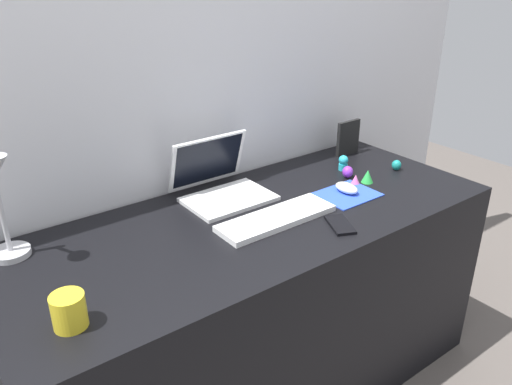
{
  "coord_description": "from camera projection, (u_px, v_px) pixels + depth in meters",
  "views": [
    {
      "loc": [
        -0.91,
        -1.21,
        1.52
      ],
      "look_at": [
        0.0,
        0.0,
        0.83
      ],
      "focal_mm": 36.17,
      "sensor_mm": 36.0,
      "label": 1
    }
  ],
  "objects": [
    {
      "name": "mouse",
      "position": [
        347.0,
        188.0,
        1.86
      ],
      "size": [
        0.06,
        0.1,
        0.03
      ],
      "primitive_type": "ellipsoid",
      "color": "white",
      "rests_on": "mousepad"
    },
    {
      "name": "toy_figurine_teal",
      "position": [
        397.0,
        165.0,
        2.07
      ],
      "size": [
        0.04,
        0.04,
        0.04
      ],
      "primitive_type": "ellipsoid",
      "color": "teal",
      "rests_on": "desk"
    },
    {
      "name": "coffee_mug",
      "position": [
        69.0,
        311.0,
        1.18
      ],
      "size": [
        0.08,
        0.08,
        0.08
      ],
      "primitive_type": "cylinder",
      "color": "yellow",
      "rests_on": "desk"
    },
    {
      "name": "laptop",
      "position": [
        219.0,
        182.0,
        1.84
      ],
      "size": [
        0.3,
        0.27,
        0.21
      ],
      "color": "white",
      "rests_on": "desk"
    },
    {
      "name": "toy_figurine_purple",
      "position": [
        348.0,
        172.0,
        1.99
      ],
      "size": [
        0.04,
        0.04,
        0.05
      ],
      "primitive_type": "ellipsoid",
      "color": "purple",
      "rests_on": "desk"
    },
    {
      "name": "desk_lamp",
      "position": [
        3.0,
        211.0,
        1.39
      ],
      "size": [
        0.11,
        0.16,
        0.34
      ],
      "color": "#B7B7BC",
      "rests_on": "desk"
    },
    {
      "name": "toy_figurine_pink",
      "position": [
        356.0,
        179.0,
        1.94
      ],
      "size": [
        0.03,
        0.03,
        0.04
      ],
      "primitive_type": "cone",
      "color": "pink",
      "rests_on": "desk"
    },
    {
      "name": "toy_figurine_green",
      "position": [
        368.0,
        176.0,
        1.95
      ],
      "size": [
        0.05,
        0.05,
        0.05
      ],
      "primitive_type": "cone",
      "color": "green",
      "rests_on": "desk"
    },
    {
      "name": "picture_frame",
      "position": [
        348.0,
        138.0,
        2.21
      ],
      "size": [
        0.12,
        0.02,
        0.15
      ],
      "primitive_type": "cube",
      "color": "black",
      "rests_on": "desk"
    },
    {
      "name": "keyboard",
      "position": [
        277.0,
        218.0,
        1.67
      ],
      "size": [
        0.41,
        0.13,
        0.02
      ],
      "primitive_type": "cube",
      "color": "white",
      "rests_on": "desk"
    },
    {
      "name": "mousepad",
      "position": [
        347.0,
        194.0,
        1.86
      ],
      "size": [
        0.21,
        0.17,
        0.0
      ],
      "primitive_type": "cube",
      "color": "blue",
      "rests_on": "desk"
    },
    {
      "name": "desk",
      "position": [
        256.0,
        308.0,
        1.85
      ],
      "size": [
        1.69,
        0.68,
        0.74
      ],
      "primitive_type": "cube",
      "color": "black",
      "rests_on": "ground_plane"
    },
    {
      "name": "cell_phone",
      "position": [
        340.0,
        225.0,
        1.64
      ],
      "size": [
        0.11,
        0.14,
        0.01
      ],
      "primitive_type": "cube",
      "rotation": [
        0.0,
        0.0,
        -0.43
      ],
      "color": "black",
      "rests_on": "desk"
    },
    {
      "name": "back_wall",
      "position": [
        196.0,
        164.0,
        1.95
      ],
      "size": [
        2.89,
        0.05,
        1.62
      ],
      "primitive_type": "cube",
      "color": "silver",
      "rests_on": "ground_plane"
    },
    {
      "name": "toy_figurine_cyan",
      "position": [
        343.0,
        163.0,
        2.06
      ],
      "size": [
        0.04,
        0.04,
        0.06
      ],
      "color": "#28B7CC",
      "rests_on": "desk"
    }
  ]
}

